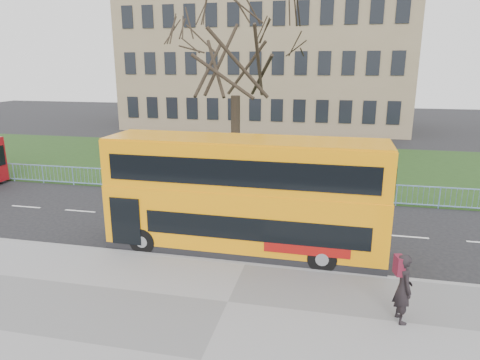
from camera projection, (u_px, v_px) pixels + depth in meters
The scene contains 8 objects.
ground at pixel (254, 248), 16.43m from camera, with size 120.00×120.00×0.00m, color black.
kerb at pixel (246, 265), 14.95m from camera, with size 80.00×0.20×0.14m, color gray.
grass_verge at pixel (291, 165), 29.91m from camera, with size 80.00×15.40×0.08m, color #1A3412.
guard_railing at pixel (277, 188), 22.51m from camera, with size 40.00×0.12×1.10m, color #7BA1DB, non-canonical shape.
bare_tree at pixel (235, 79), 24.91m from camera, with size 8.34×8.34×11.91m, color black, non-canonical shape.
civic_building at pixel (267, 63), 48.66m from camera, with size 30.00×15.00×14.00m, color #7F6D50.
yellow_bus at pixel (244, 193), 15.65m from camera, with size 10.17×2.57×4.25m.
pedestrian at pixel (403, 288), 11.35m from camera, with size 0.70×0.46×1.93m, color black.
Camera 1 is at (2.73, -14.94, 6.81)m, focal length 32.00 mm.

